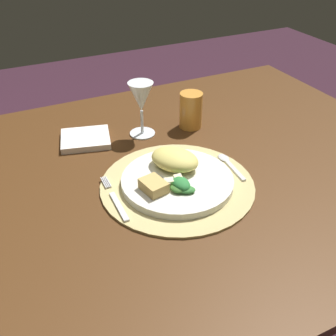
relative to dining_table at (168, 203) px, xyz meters
The scene contains 11 objects.
dining_table is the anchor object (origin of this frame).
placemat 0.12m from the dining_table, 95.33° to the right, with size 0.36×0.36×0.01m, color tan.
dinner_plate 0.13m from the dining_table, 95.33° to the right, with size 0.26×0.26×0.02m, color silver.
pasta_serving 0.15m from the dining_table, 66.45° to the right, with size 0.12×0.09×0.04m, color #DECE68.
salad_greens 0.17m from the dining_table, 100.26° to the right, with size 0.06×0.07×0.02m.
bread_piece 0.18m from the dining_table, 132.03° to the right, with size 0.06×0.05×0.02m, color tan.
fork 0.20m from the dining_table, 158.90° to the right, with size 0.02×0.17×0.00m.
spoon 0.19m from the dining_table, 15.30° to the right, with size 0.03×0.13×0.01m.
napkin 0.29m from the dining_table, 121.43° to the left, with size 0.13×0.12×0.02m, color white.
wine_glass 0.29m from the dining_table, 85.08° to the left, with size 0.07×0.07×0.15m.
amber_tumbler 0.29m from the dining_table, 48.40° to the left, with size 0.07×0.07×0.10m, color gold.
Camera 1 is at (-0.36, -0.74, 1.27)m, focal length 43.39 mm.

